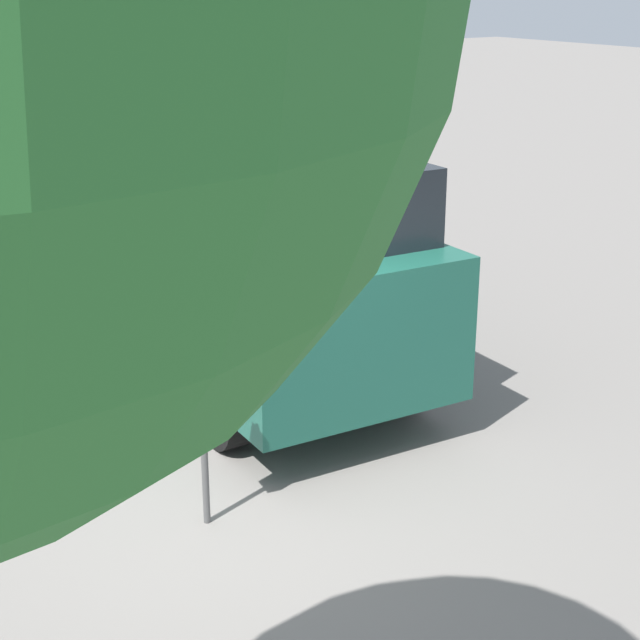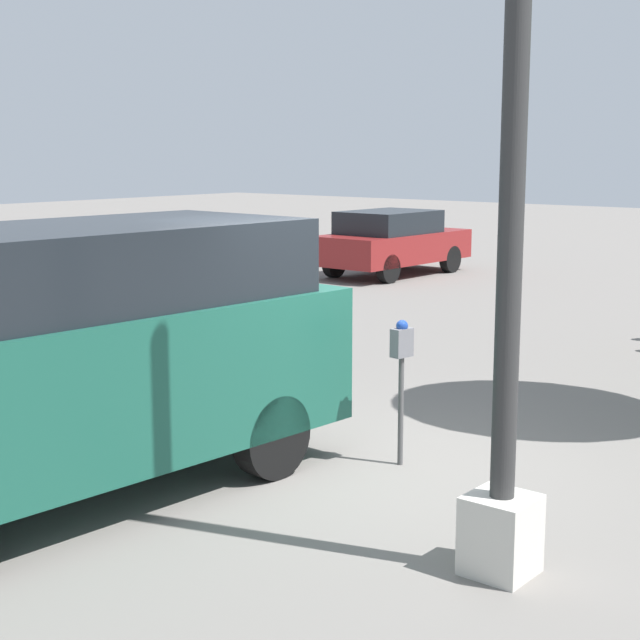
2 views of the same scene
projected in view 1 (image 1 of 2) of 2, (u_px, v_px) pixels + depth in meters
The scene contains 3 objects.
ground_plane at pixel (232, 489), 7.48m from camera, with size 80.00×80.00×0.00m, color slate.
parking_meter_near at pixel (202, 395), 6.69m from camera, with size 0.21×0.14×1.35m.
parked_van at pixel (236, 248), 9.39m from camera, with size 5.08×2.23×2.25m.
Camera 1 is at (-5.89, 3.06, 3.72)m, focal length 55.00 mm.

